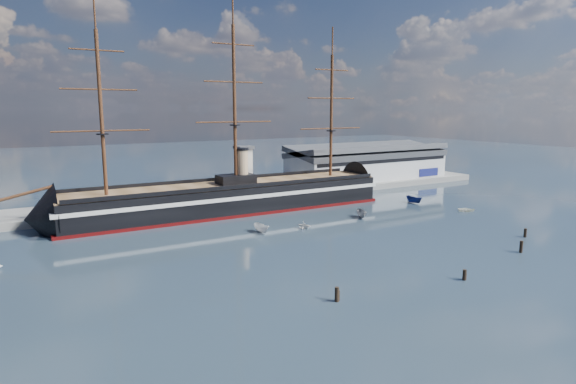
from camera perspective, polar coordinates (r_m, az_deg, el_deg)
ground at (r=119.83m, az=0.45°, el=-3.72°), size 600.00×600.00×0.00m
quay at (r=155.32m, az=-3.33°, el=-0.59°), size 180.00×18.00×2.00m
warehouse at (r=184.22m, az=9.41°, el=3.45°), size 63.00×21.00×11.60m
quay_tower at (r=148.08m, az=-5.23°, el=2.69°), size 5.00×5.00×15.00m
warship at (r=132.13m, az=-7.62°, el=-0.74°), size 112.98×17.38×53.94m
motorboat_a at (r=110.90m, az=-3.15°, el=-4.85°), size 6.56×2.56×2.60m
motorboat_c at (r=127.16m, az=8.71°, el=-3.04°), size 6.92×5.02×2.61m
motorboat_d at (r=114.59m, az=1.92°, el=-4.36°), size 5.74×4.64×1.94m
motorboat_e at (r=142.59m, az=20.42°, el=-2.15°), size 2.62×2.96×1.33m
motorboat_f at (r=149.89m, az=14.70°, el=-1.29°), size 6.81×3.09×2.64m
piling_near_left at (r=73.21m, az=5.79°, el=-12.79°), size 0.64×0.64×2.94m
piling_near_mid at (r=86.39m, az=20.15°, el=-9.77°), size 0.64×0.64×2.51m
piling_near_right at (r=106.51m, az=25.86°, el=-6.47°), size 0.64×0.64×3.08m
piling_far_right at (r=119.26m, az=26.26°, el=-4.83°), size 0.64×0.64×2.69m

